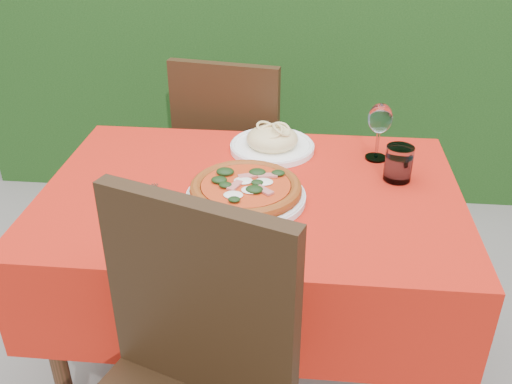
# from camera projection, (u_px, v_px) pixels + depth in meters

# --- Properties ---
(ground) EXTENTS (60.00, 60.00, 0.00)m
(ground) POSITION_uv_depth(u_px,v_px,m) (252.00, 366.00, 2.10)
(ground) COLOR #65605C
(ground) RESTS_ON ground
(hedge) EXTENTS (3.20, 0.55, 1.78)m
(hedge) POSITION_uv_depth(u_px,v_px,m) (282.00, 16.00, 2.98)
(hedge) COLOR black
(hedge) RESTS_ON ground
(dining_table) EXTENTS (1.26, 0.86, 0.75)m
(dining_table) POSITION_uv_depth(u_px,v_px,m) (251.00, 231.00, 1.80)
(dining_table) COLOR #482617
(dining_table) RESTS_ON ground
(chair_far) EXTENTS (0.50, 0.50, 0.96)m
(chair_far) POSITION_uv_depth(u_px,v_px,m) (233.00, 151.00, 2.41)
(chair_far) COLOR black
(chair_far) RESTS_ON ground
(pizza_plate) EXTENTS (0.35, 0.35, 0.07)m
(pizza_plate) POSITION_uv_depth(u_px,v_px,m) (246.00, 191.00, 1.65)
(pizza_plate) COLOR silver
(pizza_plate) RESTS_ON dining_table
(pasta_plate) EXTENTS (0.29, 0.29, 0.08)m
(pasta_plate) POSITION_uv_depth(u_px,v_px,m) (272.00, 142.00, 1.95)
(pasta_plate) COLOR white
(pasta_plate) RESTS_ON dining_table
(water_glass) EXTENTS (0.09, 0.09, 0.11)m
(water_glass) POSITION_uv_depth(u_px,v_px,m) (398.00, 165.00, 1.75)
(water_glass) COLOR silver
(water_glass) RESTS_ON dining_table
(wine_glass) EXTENTS (0.08, 0.08, 0.19)m
(wine_glass) POSITION_uv_depth(u_px,v_px,m) (380.00, 121.00, 1.84)
(wine_glass) COLOR silver
(wine_glass) RESTS_ON dining_table
(fork) EXTENTS (0.02, 0.18, 0.00)m
(fork) POSITION_uv_depth(u_px,v_px,m) (147.00, 200.00, 1.66)
(fork) COLOR #B3B3BA
(fork) RESTS_ON dining_table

